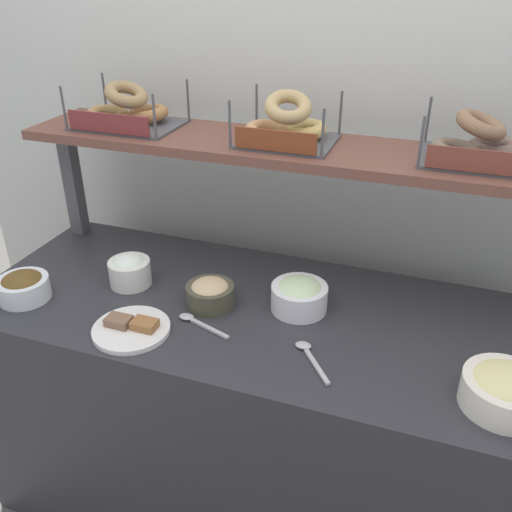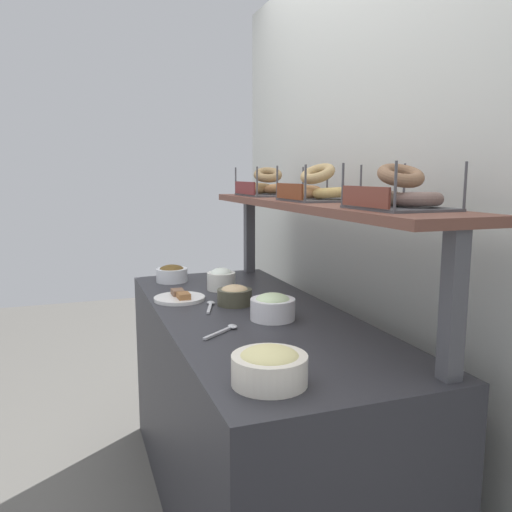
# 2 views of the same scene
# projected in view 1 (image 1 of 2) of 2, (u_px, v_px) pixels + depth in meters

# --- Properties ---
(ground_plane) EXTENTS (8.00, 8.00, 0.00)m
(ground_plane) POSITION_uv_depth(u_px,v_px,m) (256.00, 498.00, 2.06)
(ground_plane) COLOR #595651
(back_wall) EXTENTS (2.94, 0.06, 2.40)m
(back_wall) POSITION_uv_depth(u_px,v_px,m) (309.00, 143.00, 1.94)
(back_wall) COLOR silver
(back_wall) RESTS_ON ground_plane
(deli_counter) EXTENTS (1.74, 0.70, 0.85)m
(deli_counter) POSITION_uv_depth(u_px,v_px,m) (256.00, 414.00, 1.86)
(deli_counter) COLOR #2D2D33
(deli_counter) RESTS_ON ground_plane
(shelf_riser_left) EXTENTS (0.05, 0.05, 0.40)m
(shelf_riser_left) POSITION_uv_depth(u_px,v_px,m) (73.00, 182.00, 2.02)
(shelf_riser_left) COLOR #4C4C51
(shelf_riser_left) RESTS_ON deli_counter
(upper_shelf) EXTENTS (1.70, 0.32, 0.03)m
(upper_shelf) POSITION_uv_depth(u_px,v_px,m) (286.00, 148.00, 1.68)
(upper_shelf) COLOR brown
(upper_shelf) RESTS_ON shelf_riser_left
(bowl_hummus) EXTENTS (0.14, 0.14, 0.08)m
(bowl_hummus) POSITION_uv_depth(u_px,v_px,m) (210.00, 293.00, 1.65)
(bowl_hummus) COLOR #494735
(bowl_hummus) RESTS_ON deli_counter
(bowl_egg_salad) EXTENTS (0.20, 0.20, 0.10)m
(bowl_egg_salad) POSITION_uv_depth(u_px,v_px,m) (505.00, 390.00, 1.28)
(bowl_egg_salad) COLOR white
(bowl_egg_salad) RESTS_ON deli_counter
(bowl_chocolate_spread) EXTENTS (0.16, 0.16, 0.09)m
(bowl_chocolate_spread) POSITION_uv_depth(u_px,v_px,m) (23.00, 286.00, 1.69)
(bowl_chocolate_spread) COLOR white
(bowl_chocolate_spread) RESTS_ON deli_counter
(bowl_scallion_spread) EXTENTS (0.17, 0.17, 0.10)m
(bowl_scallion_spread) POSITION_uv_depth(u_px,v_px,m) (299.00, 295.00, 1.63)
(bowl_scallion_spread) COLOR white
(bowl_scallion_spread) RESTS_ON deli_counter
(bowl_cream_cheese) EXTENTS (0.13, 0.13, 0.10)m
(bowl_cream_cheese) POSITION_uv_depth(u_px,v_px,m) (129.00, 270.00, 1.75)
(bowl_cream_cheese) COLOR white
(bowl_cream_cheese) RESTS_ON deli_counter
(serving_plate_white) EXTENTS (0.22, 0.22, 0.04)m
(serving_plate_white) POSITION_uv_depth(u_px,v_px,m) (131.00, 328.00, 1.55)
(serving_plate_white) COLOR white
(serving_plate_white) RESTS_ON deli_counter
(serving_spoon_near_plate) EXTENTS (0.18, 0.07, 0.01)m
(serving_spoon_near_plate) POSITION_uv_depth(u_px,v_px,m) (197.00, 322.00, 1.58)
(serving_spoon_near_plate) COLOR #B7B7BC
(serving_spoon_near_plate) RESTS_ON deli_counter
(serving_spoon_by_edge) EXTENTS (0.13, 0.15, 0.01)m
(serving_spoon_by_edge) POSITION_uv_depth(u_px,v_px,m) (309.00, 355.00, 1.45)
(serving_spoon_by_edge) COLOR #B7B7BC
(serving_spoon_by_edge) RESTS_ON deli_counter
(bagel_basket_everything) EXTENTS (0.34, 0.24, 0.15)m
(bagel_basket_everything) POSITION_uv_depth(u_px,v_px,m) (127.00, 112.00, 1.81)
(bagel_basket_everything) COLOR #4C4C51
(bagel_basket_everything) RESTS_ON upper_shelf
(bagel_basket_sesame) EXTENTS (0.28, 0.26, 0.16)m
(bagel_basket_sesame) POSITION_uv_depth(u_px,v_px,m) (286.00, 127.00, 1.65)
(bagel_basket_sesame) COLOR #4C4C51
(bagel_basket_sesame) RESTS_ON upper_shelf
(bagel_basket_poppy) EXTENTS (0.29, 0.25, 0.14)m
(bagel_basket_poppy) POSITION_uv_depth(u_px,v_px,m) (476.00, 145.00, 1.50)
(bagel_basket_poppy) COLOR #4C4C51
(bagel_basket_poppy) RESTS_ON upper_shelf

